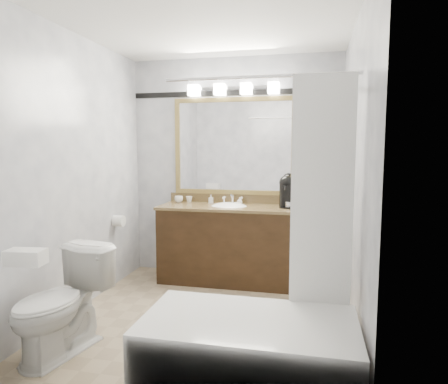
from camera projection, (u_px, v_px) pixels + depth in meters
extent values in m
cube|color=tan|center=(205.00, 319.00, 3.48)|extent=(2.40, 2.60, 0.01)
cube|color=white|center=(203.00, 20.00, 3.20)|extent=(2.40, 2.60, 0.01)
cube|color=silver|center=(234.00, 168.00, 4.61)|extent=(2.40, 0.01, 2.50)
cube|color=silver|center=(137.00, 193.00, 2.07)|extent=(2.40, 0.01, 2.50)
cube|color=silver|center=(76.00, 174.00, 3.60)|extent=(0.01, 2.60, 2.50)
cube|color=silver|center=(355.00, 178.00, 3.08)|extent=(0.01, 2.60, 2.50)
cube|color=black|center=(229.00, 245.00, 4.42)|extent=(1.50, 0.55, 0.82)
cube|color=olive|center=(229.00, 207.00, 4.37)|extent=(1.53, 0.58, 0.03)
cube|color=olive|center=(234.00, 198.00, 4.62)|extent=(1.53, 0.03, 0.10)
ellipsoid|color=white|center=(229.00, 209.00, 4.37)|extent=(0.44, 0.34, 0.14)
cube|color=#A28849|center=(234.00, 100.00, 4.50)|extent=(1.40, 0.04, 0.05)
cube|color=#A28849|center=(234.00, 192.00, 4.61)|extent=(1.40, 0.04, 0.05)
cube|color=#A28849|center=(178.00, 146.00, 4.70)|extent=(0.05, 0.04, 1.00)
cube|color=#A28849|center=(294.00, 146.00, 4.41)|extent=(0.05, 0.04, 1.00)
cube|color=white|center=(234.00, 146.00, 4.56)|extent=(1.30, 0.01, 1.00)
cube|color=silver|center=(234.00, 88.00, 4.47)|extent=(0.90, 0.05, 0.03)
cube|color=white|center=(194.00, 91.00, 4.52)|extent=(0.12, 0.12, 0.12)
cube|color=white|center=(220.00, 90.00, 4.46)|extent=(0.12, 0.12, 0.12)
cube|color=white|center=(246.00, 89.00, 4.39)|extent=(0.12, 0.12, 0.12)
cube|color=white|center=(274.00, 88.00, 4.33)|extent=(0.12, 0.12, 0.12)
cube|color=black|center=(234.00, 93.00, 4.50)|extent=(2.40, 0.01, 0.06)
cube|color=white|center=(249.00, 354.00, 2.45)|extent=(1.30, 0.72, 0.45)
cylinder|color=silver|center=(259.00, 77.00, 2.62)|extent=(1.30, 0.02, 0.02)
cube|color=white|center=(322.00, 195.00, 2.61)|extent=(0.40, 0.04, 1.55)
cylinder|color=white|center=(119.00, 221.00, 4.29)|extent=(0.11, 0.12, 0.12)
imported|color=white|center=(60.00, 303.00, 2.85)|extent=(0.57, 0.81, 0.76)
cube|color=white|center=(26.00, 257.00, 2.49)|extent=(0.25, 0.16, 0.10)
cylinder|color=black|center=(287.00, 207.00, 4.22)|extent=(0.18, 0.18, 0.02)
cylinder|color=black|center=(286.00, 194.00, 4.27)|extent=(0.15, 0.15, 0.25)
sphere|color=black|center=(286.00, 183.00, 4.25)|extent=(0.15, 0.15, 0.15)
cube|color=black|center=(288.00, 187.00, 4.18)|extent=(0.12, 0.12, 0.05)
cylinder|color=silver|center=(288.00, 205.00, 4.20)|extent=(0.06, 0.06, 0.06)
imported|color=white|center=(179.00, 199.00, 4.64)|extent=(0.10, 0.10, 0.08)
imported|color=white|center=(189.00, 199.00, 4.67)|extent=(0.09, 0.09, 0.07)
imported|color=white|center=(211.00, 199.00, 4.57)|extent=(0.05, 0.05, 0.10)
imported|color=white|center=(240.00, 201.00, 4.48)|extent=(0.07, 0.07, 0.08)
cube|color=beige|center=(238.00, 203.00, 4.47)|extent=(0.10, 0.08, 0.03)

